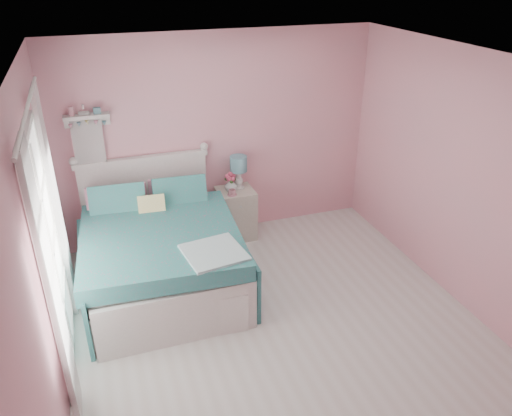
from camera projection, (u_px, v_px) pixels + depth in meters
floor at (282, 334)px, 4.94m from camera, size 4.50×4.50×0.00m
room_shell at (286, 188)px, 4.22m from camera, size 4.50×4.50×4.50m
bed at (160, 254)px, 5.50m from camera, size 1.74×2.11×1.19m
nightstand at (236, 213)px, 6.52m from camera, size 0.46×0.46×0.67m
table_lamp at (239, 166)px, 6.29m from camera, size 0.22×0.22×0.43m
vase at (231, 185)px, 6.31m from camera, size 0.18×0.18×0.16m
teacup at (232, 192)px, 6.22m from camera, size 0.11×0.11×0.07m
roses at (230, 177)px, 6.25m from camera, size 0.14×0.11×0.12m
wall_shelf at (86, 117)px, 5.57m from camera, size 0.50×0.15×0.25m
hanging_dress at (89, 146)px, 5.70m from camera, size 0.34×0.03×0.72m
french_door at (52, 256)px, 4.23m from camera, size 0.04×1.32×2.16m
curtain_near at (54, 295)px, 3.56m from camera, size 0.04×0.40×2.32m
curtain_far at (57, 206)px, 4.82m from camera, size 0.04×0.40×2.32m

